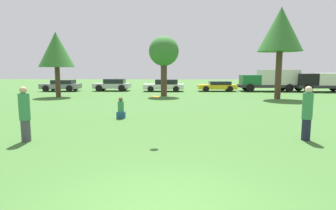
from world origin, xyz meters
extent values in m
cylinder|color=#3F3F47|center=(-4.70, 4.42, 0.36)|extent=(0.29, 0.29, 0.72)
cylinder|color=#337F4C|center=(-4.70, 4.42, 1.15)|extent=(0.35, 0.35, 0.88)
sphere|color=tan|center=(-4.70, 4.42, 1.70)|extent=(0.23, 0.23, 0.23)
cylinder|color=#191E33|center=(4.59, 4.88, 0.36)|extent=(0.28, 0.28, 0.72)
cylinder|color=#337F4C|center=(4.59, 4.88, 1.15)|extent=(0.33, 0.33, 0.88)
sphere|color=beige|center=(4.59, 4.88, 1.70)|extent=(0.23, 0.23, 0.23)
cylinder|color=orange|center=(-0.43, 4.36, 1.51)|extent=(0.26, 0.26, 0.05)
cube|color=navy|center=(-2.45, 8.86, 0.16)|extent=(0.39, 0.32, 0.31)
cylinder|color=#337F4C|center=(-2.45, 8.86, 0.57)|extent=(0.29, 0.29, 0.52)
sphere|color=brown|center=(-2.45, 8.86, 0.92)|extent=(0.21, 0.21, 0.21)
cylinder|color=#473323|center=(-9.85, 18.96, 1.27)|extent=(0.40, 0.40, 2.53)
cone|color=#33702D|center=(-9.85, 18.96, 3.99)|extent=(2.92, 2.92, 2.92)
cylinder|color=#473323|center=(-0.89, 20.18, 1.60)|extent=(0.55, 0.55, 3.20)
ellipsoid|color=#33702D|center=(-0.89, 20.18, 3.91)|extent=(2.59, 2.59, 2.55)
cylinder|color=#473323|center=(8.32, 18.12, 1.87)|extent=(0.47, 0.47, 3.75)
cone|color=#33702D|center=(8.32, 18.12, 5.45)|extent=(3.41, 3.41, 3.41)
cube|color=slate|center=(-12.22, 25.14, 0.54)|extent=(4.02, 1.85, 0.51)
cube|color=black|center=(-11.92, 25.14, 1.00)|extent=(2.22, 1.62, 0.42)
cylinder|color=black|center=(-13.45, 24.22, 0.34)|extent=(0.69, 0.17, 0.68)
cylinder|color=black|center=(-13.47, 26.03, 0.34)|extent=(0.69, 0.17, 0.68)
cylinder|color=black|center=(-10.97, 24.25, 0.34)|extent=(0.69, 0.17, 0.68)
cylinder|color=black|center=(-10.99, 26.06, 0.34)|extent=(0.69, 0.17, 0.68)
cube|color=#B2B2B7|center=(-6.81, 25.76, 0.56)|extent=(3.91, 1.94, 0.51)
cube|color=black|center=(-6.52, 25.77, 1.06)|extent=(2.15, 1.69, 0.48)
cylinder|color=black|center=(-8.00, 24.80, 0.35)|extent=(0.71, 0.20, 0.71)
cylinder|color=black|center=(-8.02, 26.70, 0.35)|extent=(0.71, 0.20, 0.71)
cylinder|color=black|center=(-5.59, 24.83, 0.35)|extent=(0.71, 0.20, 0.71)
cylinder|color=black|center=(-5.62, 26.73, 0.35)|extent=(0.71, 0.20, 0.71)
cube|color=silver|center=(-1.17, 25.36, 0.52)|extent=(4.29, 1.90, 0.51)
cube|color=black|center=(-0.85, 25.36, 1.02)|extent=(2.36, 1.66, 0.49)
cylinder|color=black|center=(-2.49, 24.42, 0.31)|extent=(0.62, 0.20, 0.62)
cylinder|color=black|center=(-2.51, 26.27, 0.31)|extent=(0.62, 0.20, 0.62)
cylinder|color=black|center=(0.16, 24.45, 0.31)|extent=(0.62, 0.20, 0.62)
cylinder|color=black|center=(0.14, 26.30, 0.31)|extent=(0.62, 0.20, 0.62)
cube|color=gold|center=(4.54, 25.64, 0.48)|extent=(4.05, 1.84, 0.45)
cube|color=black|center=(4.84, 25.64, 0.88)|extent=(2.24, 1.60, 0.35)
cylinder|color=black|center=(3.30, 24.73, 0.30)|extent=(0.61, 0.17, 0.61)
cylinder|color=black|center=(3.28, 26.52, 0.30)|extent=(0.61, 0.17, 0.61)
cylinder|color=black|center=(5.80, 24.76, 0.30)|extent=(0.61, 0.17, 0.61)
cylinder|color=black|center=(5.78, 26.55, 0.30)|extent=(0.61, 0.17, 0.61)
cube|color=#2D2D33|center=(10.17, 25.87, 0.56)|extent=(6.50, 2.01, 0.30)
cube|color=#196633|center=(8.16, 25.85, 1.22)|extent=(2.09, 1.87, 1.02)
cube|color=beige|center=(11.07, 25.88, 1.50)|extent=(4.04, 1.98, 1.58)
cylinder|color=black|center=(7.91, 24.88, 0.41)|extent=(0.82, 0.24, 0.82)
cylinder|color=black|center=(7.89, 26.82, 0.41)|extent=(0.82, 0.24, 0.82)
cylinder|color=black|center=(11.96, 24.92, 0.41)|extent=(0.82, 0.24, 0.82)
cylinder|color=black|center=(11.94, 26.86, 0.41)|extent=(0.82, 0.24, 0.82)
cube|color=#2D2D33|center=(15.57, 25.18, 0.57)|extent=(5.96, 2.29, 0.30)
cube|color=black|center=(13.73, 25.16, 1.30)|extent=(1.92, 2.14, 1.17)
cube|color=beige|center=(16.40, 25.19, 1.33)|extent=(3.70, 2.27, 1.22)
cylinder|color=black|center=(13.50, 24.05, 0.42)|extent=(0.84, 0.23, 0.84)
cylinder|color=black|center=(13.48, 26.27, 0.42)|extent=(0.84, 0.23, 0.84)
cylinder|color=black|center=(17.19, 26.31, 0.42)|extent=(0.84, 0.23, 0.84)
camera|label=1|loc=(0.26, -4.40, 2.37)|focal=29.80mm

